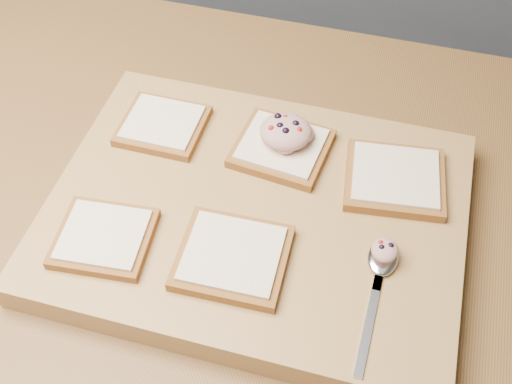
{
  "coord_description": "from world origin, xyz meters",
  "views": [
    {
      "loc": [
        0.28,
        -0.5,
        1.56
      ],
      "look_at": [
        0.15,
        -0.03,
        0.97
      ],
      "focal_mm": 45.0,
      "sensor_mm": 36.0,
      "label": 1
    }
  ],
  "objects_px": {
    "bread_far_center": "(282,147)",
    "spoon": "(381,267)",
    "cutting_board": "(256,216)",
    "tuna_salad_dollop": "(286,131)"
  },
  "relations": [
    {
      "from": "tuna_salad_dollop",
      "to": "spoon",
      "type": "height_order",
      "value": "tuna_salad_dollop"
    },
    {
      "from": "cutting_board",
      "to": "spoon",
      "type": "distance_m",
      "value": 0.17
    },
    {
      "from": "tuna_salad_dollop",
      "to": "bread_far_center",
      "type": "bearing_deg",
      "value": -114.15
    },
    {
      "from": "cutting_board",
      "to": "tuna_salad_dollop",
      "type": "distance_m",
      "value": 0.12
    },
    {
      "from": "bread_far_center",
      "to": "spoon",
      "type": "height_order",
      "value": "bread_far_center"
    },
    {
      "from": "tuna_salad_dollop",
      "to": "spoon",
      "type": "relative_size",
      "value": 0.38
    },
    {
      "from": "spoon",
      "to": "tuna_salad_dollop",
      "type": "bearing_deg",
      "value": 134.3
    },
    {
      "from": "bread_far_center",
      "to": "tuna_salad_dollop",
      "type": "height_order",
      "value": "tuna_salad_dollop"
    },
    {
      "from": "bread_far_center",
      "to": "tuna_salad_dollop",
      "type": "bearing_deg",
      "value": 65.85
    },
    {
      "from": "cutting_board",
      "to": "bread_far_center",
      "type": "height_order",
      "value": "bread_far_center"
    }
  ]
}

